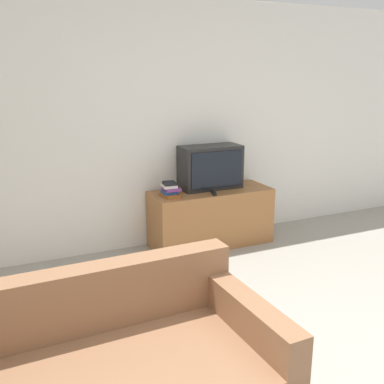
{
  "coord_description": "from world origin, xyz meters",
  "views": [
    {
      "loc": [
        -1.72,
        -1.45,
        1.85
      ],
      "look_at": [
        -0.06,
        2.19,
        0.78
      ],
      "focal_mm": 42.0,
      "sensor_mm": 36.0,
      "label": 1
    }
  ],
  "objects": [
    {
      "name": "wall_back",
      "position": [
        0.0,
        3.03,
        1.3
      ],
      "size": [
        9.0,
        0.06,
        2.6
      ],
      "color": "white",
      "rests_on": "ground_plane"
    },
    {
      "name": "book_stack",
      "position": [
        -0.09,
        2.68,
        0.69
      ],
      "size": [
        0.18,
        0.23,
        0.15
      ],
      "color": "#995623",
      "rests_on": "tv_stand"
    },
    {
      "name": "tv_stand",
      "position": [
        0.41,
        2.73,
        0.31
      ],
      "size": [
        1.32,
        0.5,
        0.62
      ],
      "color": "#9E6638",
      "rests_on": "ground_plane"
    },
    {
      "name": "remote_on_stand",
      "position": [
        0.37,
        2.58,
        0.63
      ],
      "size": [
        0.08,
        0.16,
        0.02
      ],
      "rotation": [
        0.0,
        0.0,
        -0.28
      ],
      "color": "black",
      "rests_on": "tv_stand"
    },
    {
      "name": "television",
      "position": [
        0.45,
        2.82,
        0.85
      ],
      "size": [
        0.67,
        0.32,
        0.47
      ],
      "color": "black",
      "rests_on": "tv_stand"
    }
  ]
}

